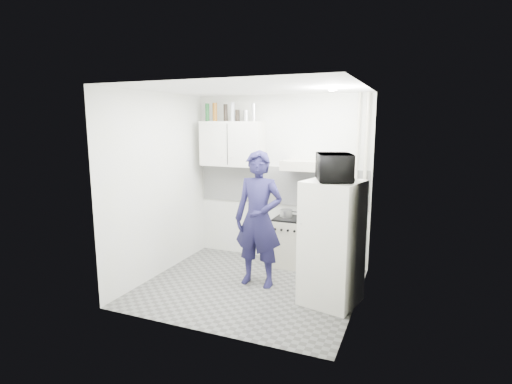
% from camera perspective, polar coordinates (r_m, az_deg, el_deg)
% --- Properties ---
extents(floor, '(2.80, 2.80, 0.00)m').
position_cam_1_polar(floor, '(5.52, -0.97, -13.41)').
color(floor, '#5D5D5A').
rests_on(floor, ground).
extents(ceiling, '(2.80, 2.80, 0.00)m').
position_cam_1_polar(ceiling, '(5.08, -1.06, 14.58)').
color(ceiling, white).
rests_on(ceiling, wall_back).
extents(wall_back, '(2.80, 0.00, 2.80)m').
position_cam_1_polar(wall_back, '(6.30, 3.50, 1.84)').
color(wall_back, silver).
rests_on(wall_back, floor).
extents(wall_left, '(0.00, 2.60, 2.60)m').
position_cam_1_polar(wall_left, '(5.84, -13.74, 0.91)').
color(wall_left, silver).
rests_on(wall_left, floor).
extents(wall_right, '(0.00, 2.60, 2.60)m').
position_cam_1_polar(wall_right, '(4.78, 14.60, -1.14)').
color(wall_right, silver).
rests_on(wall_right, floor).
extents(person, '(0.67, 0.45, 1.83)m').
position_cam_1_polar(person, '(5.33, 0.36, -3.89)').
color(person, '#1A183E').
rests_on(person, floor).
extents(stove, '(0.46, 0.46, 0.73)m').
position_cam_1_polar(stove, '(6.20, 4.77, -7.19)').
color(stove, beige).
rests_on(stove, floor).
extents(fridge, '(0.75, 0.75, 1.51)m').
position_cam_1_polar(fridge, '(4.93, 10.80, -7.15)').
color(fridge, white).
rests_on(fridge, floor).
extents(stove_top, '(0.44, 0.44, 0.03)m').
position_cam_1_polar(stove_top, '(6.10, 4.82, -3.80)').
color(stove_top, black).
rests_on(stove_top, stove).
extents(saucepan, '(0.19, 0.19, 0.11)m').
position_cam_1_polar(saucepan, '(6.15, 4.32, -3.03)').
color(saucepan, silver).
rests_on(saucepan, stove_top).
extents(microwave, '(0.67, 0.56, 0.32)m').
position_cam_1_polar(microwave, '(4.74, 11.16, 3.48)').
color(microwave, black).
rests_on(microwave, fridge).
extents(bottle_a, '(0.07, 0.07, 0.28)m').
position_cam_1_polar(bottle_a, '(6.56, -6.97, 11.23)').
color(bottle_a, '#144C1E').
rests_on(bottle_a, upper_cabinet).
extents(bottle_b, '(0.07, 0.07, 0.29)m').
position_cam_1_polar(bottle_b, '(6.49, -5.90, 11.29)').
color(bottle_b, brown).
rests_on(bottle_b, upper_cabinet).
extents(bottle_c, '(0.06, 0.06, 0.26)m').
position_cam_1_polar(bottle_c, '(6.41, -4.37, 11.23)').
color(bottle_c, black).
rests_on(bottle_c, upper_cabinet).
extents(bottle_d, '(0.06, 0.06, 0.28)m').
position_cam_1_polar(bottle_d, '(6.35, -3.35, 11.34)').
color(bottle_d, '#B2B7BC').
rests_on(bottle_d, upper_cabinet).
extents(canister_a, '(0.07, 0.07, 0.18)m').
position_cam_1_polar(canister_a, '(6.32, -2.67, 10.87)').
color(canister_a, black).
rests_on(canister_a, upper_cabinet).
extents(canister_b, '(0.09, 0.09, 0.17)m').
position_cam_1_polar(canister_b, '(6.26, -1.45, 10.84)').
color(canister_b, silver).
rests_on(canister_b, upper_cabinet).
extents(bottle_e, '(0.07, 0.07, 0.27)m').
position_cam_1_polar(bottle_e, '(6.20, -0.32, 11.31)').
color(bottle_e, silver).
rests_on(bottle_e, upper_cabinet).
extents(upper_cabinet, '(1.00, 0.35, 0.70)m').
position_cam_1_polar(upper_cabinet, '(6.37, -3.41, 6.90)').
color(upper_cabinet, white).
rests_on(upper_cabinet, wall_back).
extents(range_hood, '(0.60, 0.50, 0.14)m').
position_cam_1_polar(range_hood, '(5.89, 6.89, 3.86)').
color(range_hood, beige).
rests_on(range_hood, wall_back).
extents(backsplash, '(2.74, 0.03, 0.60)m').
position_cam_1_polar(backsplash, '(6.30, 3.45, 0.92)').
color(backsplash, white).
rests_on(backsplash, wall_back).
extents(pipe_a, '(0.05, 0.05, 2.60)m').
position_cam_1_polar(pipe_a, '(5.93, 15.21, 0.99)').
color(pipe_a, beige).
rests_on(pipe_a, floor).
extents(pipe_b, '(0.04, 0.04, 2.60)m').
position_cam_1_polar(pipe_b, '(5.95, 14.07, 1.06)').
color(pipe_b, beige).
rests_on(pipe_b, floor).
extents(ceiling_spot_fixture, '(0.10, 0.10, 0.02)m').
position_cam_1_polar(ceiling_spot_fixture, '(4.97, 10.89, 14.16)').
color(ceiling_spot_fixture, white).
rests_on(ceiling_spot_fixture, ceiling).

